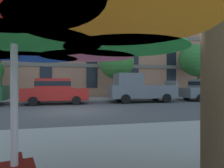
# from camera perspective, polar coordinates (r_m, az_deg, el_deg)

# --- Properties ---
(ground_plane) EXTENTS (120.00, 120.00, 0.00)m
(ground_plane) POSITION_cam_1_polar(r_m,az_deg,el_deg) (10.95, -10.82, -7.44)
(ground_plane) COLOR #424244
(sidewalk_far) EXTENTS (56.00, 3.60, 0.12)m
(sidewalk_far) POSITION_cam_1_polar(r_m,az_deg,el_deg) (17.70, -11.75, -4.30)
(sidewalk_far) COLOR gray
(sidewalk_far) RESTS_ON ground
(apartment_building) EXTENTS (43.28, 12.08, 16.00)m
(apartment_building) POSITION_cam_1_polar(r_m,az_deg,el_deg) (26.64, -12.23, 14.45)
(apartment_building) COLOR #A87056
(apartment_building) RESTS_ON ground
(sedan_red) EXTENTS (4.40, 1.98, 1.78)m
(sedan_red) POSITION_cam_1_polar(r_m,az_deg,el_deg) (14.56, -15.80, -1.78)
(sedan_red) COLOR #B21E19
(sedan_red) RESTS_ON ground
(pickup_gray) EXTENTS (5.10, 2.12, 2.20)m
(pickup_gray) POSITION_cam_1_polar(r_m,az_deg,el_deg) (15.56, 7.62, -1.36)
(pickup_gray) COLOR slate
(pickup_gray) RESTS_ON ground
(sedan_gray) EXTENTS (4.40, 1.98, 1.78)m
(sedan_gray) POSITION_cam_1_polar(r_m,az_deg,el_deg) (18.58, 25.26, -1.35)
(sedan_gray) COLOR slate
(sedan_gray) RESTS_ON ground
(street_tree_middle) EXTENTS (3.15, 3.27, 4.99)m
(street_tree_middle) POSITION_cam_1_polar(r_m,az_deg,el_deg) (18.32, 1.21, 6.26)
(street_tree_middle) COLOR #4C3823
(street_tree_middle) RESTS_ON ground
(street_tree_right) EXTENTS (3.45, 3.14, 5.36)m
(street_tree_right) POSITION_cam_1_polar(r_m,az_deg,el_deg) (21.95, 22.75, 6.08)
(street_tree_right) COLOR #4C3823
(street_tree_right) RESTS_ON ground
(patio_umbrella) EXTENTS (3.13, 3.13, 2.36)m
(patio_umbrella) POSITION_cam_1_polar(r_m,az_deg,el_deg) (1.97, -25.92, 17.23)
(patio_umbrella) COLOR silver
(patio_umbrella) RESTS_ON ground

